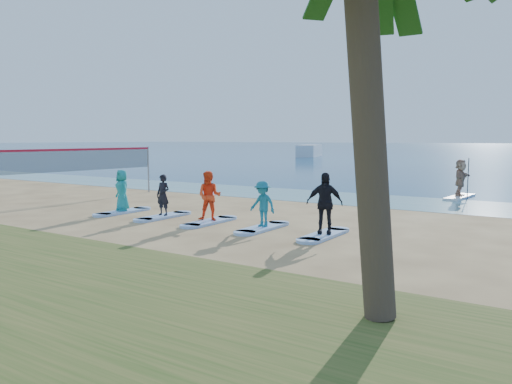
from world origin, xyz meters
The scene contains 16 objects.
ground centered at (0.00, 0.00, 0.00)m, with size 600.00×600.00×0.00m, color tan.
shallow_water centered at (0.00, 10.50, 0.01)m, with size 600.00×600.00×0.00m, color teal.
volleyball_net centered at (-10.84, 2.80, 1.90)m, with size 0.65×9.07×2.50m.
paddleboard centered at (4.41, 13.62, 0.06)m, with size 0.70×3.00×0.12m, color silver.
paddleboarder centered at (4.41, 13.62, 1.02)m, with size 1.67×0.53×1.81m, color tan.
boat_offshore_a centered at (-27.71, 60.38, 0.00)m, with size 2.82×8.82×1.88m, color silver.
surfboard_0 centered at (-5.84, 1.16, 0.04)m, with size 0.70×2.20×0.09m, color #9CC4F2.
student_0 centered at (-5.84, 1.16, 0.90)m, with size 0.80×0.52×1.63m, color teal.
surfboard_1 centered at (-3.64, 1.16, 0.04)m, with size 0.70×2.20×0.09m, color #9CC4F2.
student_1 centered at (-3.64, 1.16, 0.86)m, with size 0.56×0.37×1.53m, color black.
surfboard_2 centered at (-1.44, 1.16, 0.04)m, with size 0.70×2.20×0.09m, color #9CC4F2.
student_2 centered at (-1.44, 1.16, 0.96)m, with size 0.84×0.66×1.73m, color #FF461A.
surfboard_3 centered at (0.75, 1.16, 0.04)m, with size 0.70×2.20×0.09m, color #9CC4F2.
student_3 centered at (0.75, 1.16, 0.84)m, with size 0.96×0.55×1.49m, color #1B7285.
surfboard_4 centered at (2.95, 1.16, 0.04)m, with size 0.70×2.20×0.09m, color #9CC4F2.
student_4 centered at (2.95, 1.16, 1.02)m, with size 1.08×0.45×1.85m, color black.
Camera 1 is at (9.33, -12.40, 2.96)m, focal length 35.00 mm.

